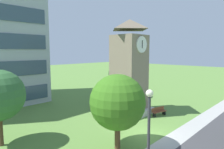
{
  "coord_description": "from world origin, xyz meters",
  "views": [
    {
      "loc": [
        -13.85,
        -8.8,
        6.89
      ],
      "look_at": [
        1.64,
        5.8,
        4.39
      ],
      "focal_mm": 32.38,
      "sensor_mm": 36.0,
      "label": 1
    }
  ],
  "objects_px": {
    "tree_near_tower": "(122,73)",
    "tree_streetside": "(118,102)",
    "street_lamp": "(149,128)",
    "clock_tower": "(129,72)",
    "park_bench": "(159,111)"
  },
  "relations": [
    {
      "from": "street_lamp",
      "to": "park_bench",
      "type": "bearing_deg",
      "value": 27.69
    },
    {
      "from": "clock_tower",
      "to": "tree_near_tower",
      "type": "xyz_separation_m",
      "value": [
        5.17,
        5.5,
        -0.95
      ]
    },
    {
      "from": "clock_tower",
      "to": "park_bench",
      "type": "bearing_deg",
      "value": -61.38
    },
    {
      "from": "street_lamp",
      "to": "clock_tower",
      "type": "bearing_deg",
      "value": 42.88
    },
    {
      "from": "clock_tower",
      "to": "street_lamp",
      "type": "relative_size",
      "value": 2.01
    },
    {
      "from": "park_bench",
      "to": "tree_near_tower",
      "type": "xyz_separation_m",
      "value": [
        3.61,
        8.37,
        3.14
      ]
    },
    {
      "from": "street_lamp",
      "to": "tree_streetside",
      "type": "xyz_separation_m",
      "value": [
        2.17,
        3.96,
        0.14
      ]
    },
    {
      "from": "park_bench",
      "to": "street_lamp",
      "type": "bearing_deg",
      "value": -152.31
    },
    {
      "from": "park_bench",
      "to": "street_lamp",
      "type": "height_order",
      "value": "street_lamp"
    },
    {
      "from": "street_lamp",
      "to": "tree_streetside",
      "type": "height_order",
      "value": "tree_streetside"
    },
    {
      "from": "clock_tower",
      "to": "tree_streetside",
      "type": "relative_size",
      "value": 1.92
    },
    {
      "from": "clock_tower",
      "to": "tree_near_tower",
      "type": "height_order",
      "value": "clock_tower"
    },
    {
      "from": "park_bench",
      "to": "tree_streetside",
      "type": "bearing_deg",
      "value": -169.03
    },
    {
      "from": "tree_near_tower",
      "to": "tree_streetside",
      "type": "xyz_separation_m",
      "value": [
        -12.12,
        -10.02,
        -0.25
      ]
    },
    {
      "from": "clock_tower",
      "to": "tree_streetside",
      "type": "xyz_separation_m",
      "value": [
        -6.95,
        -4.51,
        -1.2
      ]
    }
  ]
}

